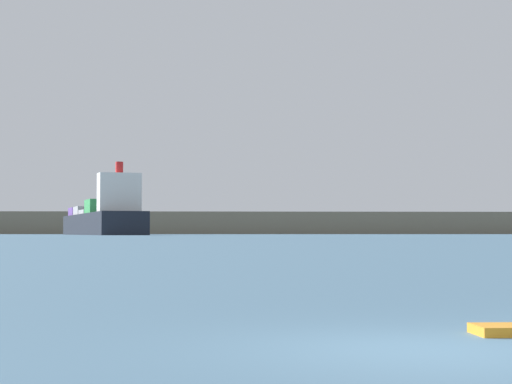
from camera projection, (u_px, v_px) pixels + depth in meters
name	position (u px, v px, depth m)	size (l,w,h in m)	color
ground_plane	(445.00, 350.00, 9.92)	(4000.00, 4000.00, 0.00)	#476B84
cargo_ship	(101.00, 220.00, 548.36)	(47.56, 175.78, 38.45)	black
distant_headland	(228.00, 224.00, 992.78)	(1031.76, 295.00, 20.51)	#756B56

